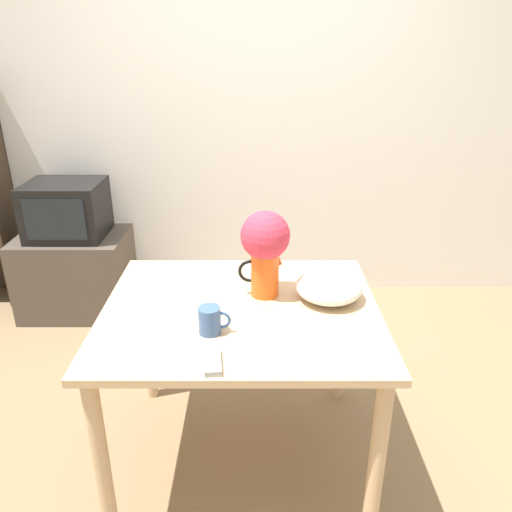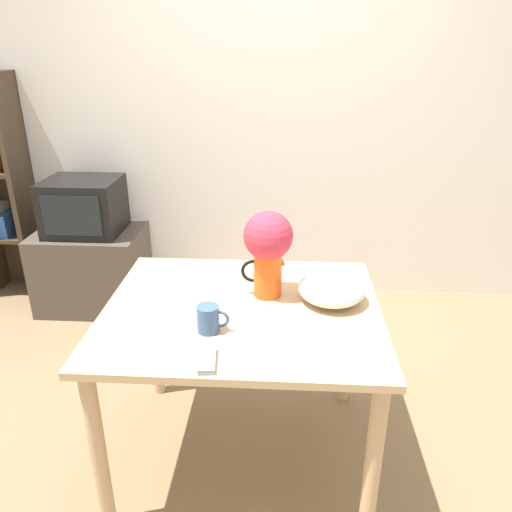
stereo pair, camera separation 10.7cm
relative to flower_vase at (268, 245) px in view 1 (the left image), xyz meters
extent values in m
plane|color=#7F6647|center=(-0.04, -0.05, -0.98)|extent=(12.00, 12.00, 0.00)
cube|color=silver|center=(-0.04, 1.59, 0.32)|extent=(8.00, 0.05, 2.60)
cube|color=tan|center=(-0.10, -0.11, -0.24)|extent=(1.10, 0.94, 0.03)
cylinder|color=tan|center=(-0.59, -0.52, -0.62)|extent=(0.06, 0.06, 0.73)
cylinder|color=tan|center=(0.39, -0.52, -0.62)|extent=(0.06, 0.06, 0.73)
cylinder|color=tan|center=(-0.59, 0.30, -0.62)|extent=(0.06, 0.06, 0.73)
cylinder|color=tan|center=(0.39, 0.30, -0.62)|extent=(0.06, 0.06, 0.73)
cylinder|color=#E05619|center=(0.00, 0.00, -0.13)|extent=(0.12, 0.12, 0.20)
cone|color=#E05619|center=(0.05, 0.00, -0.06)|extent=(0.04, 0.04, 0.05)
torus|color=black|center=(-0.06, 0.00, -0.12)|extent=(0.10, 0.01, 0.10)
sphere|color=#3D7033|center=(0.00, 0.00, 0.01)|extent=(0.15, 0.15, 0.15)
sphere|color=#CC3347|center=(0.00, 0.00, 0.04)|extent=(0.20, 0.20, 0.20)
cylinder|color=#385689|center=(-0.20, -0.30, -0.17)|extent=(0.08, 0.08, 0.10)
torus|color=#385689|center=(-0.16, -0.30, -0.17)|extent=(0.07, 0.01, 0.07)
ellipsoid|color=silver|center=(0.26, -0.04, -0.17)|extent=(0.27, 0.27, 0.11)
cube|color=#999999|center=(-0.18, -0.50, -0.21)|extent=(0.07, 0.15, 0.02)
cube|color=#4C4238|center=(-1.27, 1.23, -0.70)|extent=(0.71, 0.51, 0.55)
cube|color=black|center=(-1.27, 1.23, -0.25)|extent=(0.48, 0.41, 0.36)
cube|color=black|center=(-1.27, 1.03, -0.25)|extent=(0.38, 0.01, 0.26)
cube|color=#423323|center=(-1.78, 1.42, -0.20)|extent=(0.04, 0.30, 1.57)
camera|label=1|loc=(-0.04, -1.87, 0.75)|focal=35.00mm
camera|label=2|loc=(0.07, -1.86, 0.75)|focal=35.00mm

